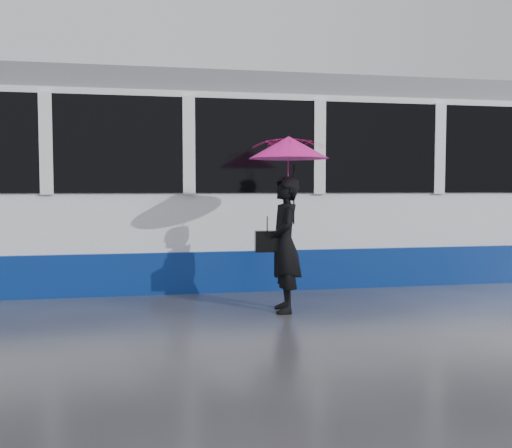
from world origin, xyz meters
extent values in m
plane|color=#292A2E|center=(0.00, 0.00, 0.00)|extent=(90.00, 90.00, 0.00)
cube|color=#3F3D38|center=(0.00, 1.78, 0.01)|extent=(34.00, 0.07, 0.02)
cube|color=#3F3D38|center=(0.00, 3.22, 0.01)|extent=(34.00, 0.07, 0.02)
cube|color=white|center=(0.88, 2.50, 1.52)|extent=(24.00, 2.40, 2.95)
cube|color=navy|center=(0.88, 2.50, 0.31)|extent=(24.00, 2.56, 0.62)
cube|color=black|center=(0.88, 2.50, 2.20)|extent=(23.00, 2.48, 1.40)
cube|color=slate|center=(0.88, 2.50, 3.17)|extent=(23.60, 2.20, 0.35)
imported|color=black|center=(1.47, -0.22, 0.86)|extent=(0.46, 0.66, 1.72)
imported|color=#DB1273|center=(1.52, -0.22, 1.81)|extent=(1.00, 1.02, 0.86)
cone|color=#DB1273|center=(1.52, -0.22, 2.08)|extent=(1.08, 1.08, 0.28)
cylinder|color=black|center=(1.52, -0.22, 2.24)|extent=(0.01, 0.01, 0.06)
cylinder|color=black|center=(1.60, -0.20, 1.49)|extent=(0.02, 0.02, 0.75)
cube|color=black|center=(1.25, -0.20, 0.90)|extent=(0.32, 0.16, 0.27)
cylinder|color=black|center=(1.25, -0.20, 1.12)|extent=(0.01, 0.01, 0.18)
camera|label=1|loc=(-0.23, -7.19, 1.57)|focal=40.00mm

